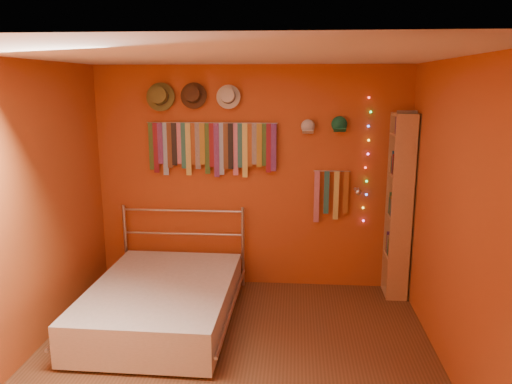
% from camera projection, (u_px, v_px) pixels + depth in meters
% --- Properties ---
extents(ground, '(3.50, 3.50, 0.00)m').
position_uv_depth(ground, '(233.00, 363.00, 4.19)').
color(ground, '#54341D').
rests_on(ground, ground).
extents(back_wall, '(3.50, 0.02, 2.50)m').
position_uv_depth(back_wall, '(251.00, 178.00, 5.62)').
color(back_wall, '#923817').
rests_on(back_wall, ground).
extents(right_wall, '(0.02, 3.50, 2.50)m').
position_uv_depth(right_wall, '(460.00, 225.00, 3.78)').
color(right_wall, '#923817').
rests_on(right_wall, ground).
extents(left_wall, '(0.02, 3.50, 2.50)m').
position_uv_depth(left_wall, '(18.00, 215.00, 4.06)').
color(left_wall, '#923817').
rests_on(left_wall, ground).
extents(ceiling, '(3.50, 3.50, 0.02)m').
position_uv_depth(ceiling, '(229.00, 55.00, 3.65)').
color(ceiling, white).
rests_on(ceiling, back_wall).
extents(tie_rack, '(1.45, 0.03, 0.61)m').
position_uv_depth(tie_rack, '(212.00, 146.00, 5.51)').
color(tie_rack, '#ADADB2').
rests_on(tie_rack, back_wall).
extents(small_tie_rack, '(0.40, 0.03, 0.59)m').
position_uv_depth(small_tie_rack, '(331.00, 193.00, 5.52)').
color(small_tie_rack, '#ADADB2').
rests_on(small_tie_rack, back_wall).
extents(fedora_olive, '(0.31, 0.17, 0.31)m').
position_uv_depth(fedora_olive, '(160.00, 96.00, 5.41)').
color(fedora_olive, brown).
rests_on(fedora_olive, back_wall).
extents(fedora_brown, '(0.29, 0.16, 0.28)m').
position_uv_depth(fedora_brown, '(193.00, 95.00, 5.38)').
color(fedora_brown, '#412817').
rests_on(fedora_brown, back_wall).
extents(fedora_white, '(0.26, 0.14, 0.26)m').
position_uv_depth(fedora_white, '(228.00, 96.00, 5.36)').
color(fedora_white, beige).
rests_on(fedora_white, back_wall).
extents(cap_white, '(0.16, 0.21, 0.16)m').
position_uv_depth(cap_white, '(308.00, 127.00, 5.40)').
color(cap_white, silver).
rests_on(cap_white, back_wall).
extents(cap_green, '(0.18, 0.22, 0.18)m').
position_uv_depth(cap_green, '(339.00, 124.00, 5.36)').
color(cap_green, '#166542').
rests_on(cap_green, back_wall).
extents(fairy_lights, '(0.06, 0.02, 1.38)m').
position_uv_depth(fairy_lights, '(367.00, 161.00, 5.44)').
color(fairy_lights, '#FF3333').
rests_on(fairy_lights, back_wall).
extents(reading_lamp, '(0.07, 0.30, 0.09)m').
position_uv_depth(reading_lamp, '(358.00, 191.00, 5.32)').
color(reading_lamp, '#ADADB2').
rests_on(reading_lamp, back_wall).
extents(bookshelf, '(0.25, 0.34, 2.00)m').
position_uv_depth(bookshelf, '(403.00, 206.00, 5.33)').
color(bookshelf, '#A6754B').
rests_on(bookshelf, ground).
extents(bed, '(1.43, 1.94, 0.93)m').
position_uv_depth(bed, '(162.00, 302.00, 4.85)').
color(bed, '#ADADB2').
rests_on(bed, ground).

